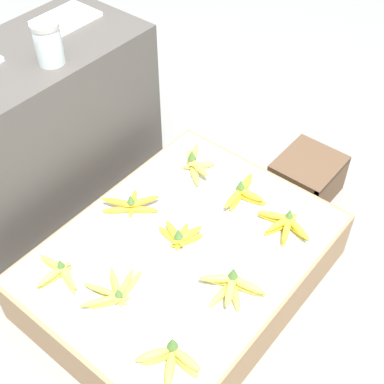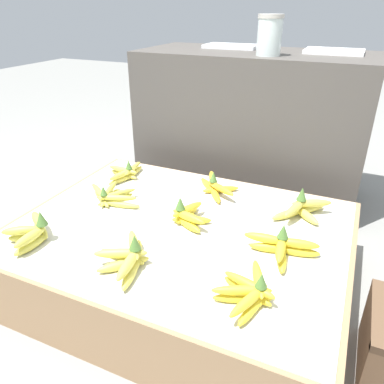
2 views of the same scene
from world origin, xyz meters
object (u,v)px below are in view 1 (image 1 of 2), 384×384
(banana_bunch_front_midright, at_px, (285,224))
(banana_bunch_back_midleft, at_px, (131,205))
(banana_bunch_middle_midleft, at_px, (180,236))
(banana_bunch_back_midright, at_px, (195,163))
(banana_bunch_middle_midright, at_px, (243,193))
(banana_bunch_back_left, at_px, (59,272))
(wooden_crate, at_px, (307,178))
(banana_bunch_front_midleft, at_px, (232,286))
(glass_jar, at_px, (48,43))
(banana_bunch_middle_left, at_px, (114,292))
(foam_tray_white, at_px, (66,19))
(banana_bunch_front_left, at_px, (171,360))

(banana_bunch_front_midright, relative_size, banana_bunch_back_midleft, 1.13)
(banana_bunch_middle_midleft, xyz_separation_m, banana_bunch_back_midright, (0.37, 0.22, 0.00))
(banana_bunch_middle_midright, height_order, banana_bunch_back_left, banana_bunch_middle_midright)
(wooden_crate, height_order, banana_bunch_front_midright, banana_bunch_front_midright)
(banana_bunch_middle_midright, xyz_separation_m, banana_bunch_back_midleft, (-0.36, 0.33, -0.01))
(wooden_crate, height_order, banana_bunch_front_midleft, banana_bunch_front_midleft)
(banana_bunch_middle_midright, bearing_deg, glass_jar, 109.93)
(banana_bunch_back_midright, bearing_deg, banana_bunch_front_midright, -95.47)
(banana_bunch_front_midleft, bearing_deg, banana_bunch_middle_left, 132.19)
(wooden_crate, bearing_deg, banana_bunch_middle_midleft, 169.37)
(banana_bunch_front_midleft, relative_size, foam_tray_white, 0.90)
(banana_bunch_back_left, relative_size, foam_tray_white, 0.88)
(wooden_crate, distance_m, banana_bunch_middle_midleft, 0.82)
(wooden_crate, distance_m, banana_bunch_back_left, 1.29)
(banana_bunch_back_midleft, bearing_deg, banana_bunch_back_midright, -7.95)
(banana_bunch_middle_left, relative_size, foam_tray_white, 1.03)
(banana_bunch_front_left, distance_m, banana_bunch_front_midleft, 0.37)
(banana_bunch_front_left, distance_m, banana_bunch_middle_left, 0.35)
(banana_bunch_middle_left, distance_m, foam_tray_white, 1.26)
(banana_bunch_front_left, height_order, banana_bunch_back_midright, banana_bunch_front_left)
(banana_bunch_back_midleft, relative_size, foam_tray_white, 0.85)
(banana_bunch_front_left, height_order, banana_bunch_middle_midright, banana_bunch_front_left)
(banana_bunch_front_midright, xyz_separation_m, foam_tray_white, (0.02, 1.24, 0.49))
(banana_bunch_front_midleft, height_order, banana_bunch_middle_left, banana_bunch_front_midleft)
(banana_bunch_middle_left, relative_size, banana_bunch_back_midleft, 1.21)
(banana_bunch_front_left, relative_size, banana_bunch_front_midright, 0.80)
(banana_bunch_back_midright, height_order, foam_tray_white, foam_tray_white)
(banana_bunch_front_midright, xyz_separation_m, banana_bunch_middle_midright, (0.04, 0.24, 0.00))
(banana_bunch_middle_left, relative_size, banana_bunch_middle_midright, 1.12)
(banana_bunch_front_midleft, relative_size, banana_bunch_back_midright, 1.12)
(banana_bunch_back_midright, bearing_deg, wooden_crate, -41.62)
(wooden_crate, relative_size, glass_jar, 1.79)
(banana_bunch_front_midleft, bearing_deg, glass_jar, 82.65)
(banana_bunch_front_midright, relative_size, banana_bunch_back_midright, 1.20)
(banana_bunch_front_midright, distance_m, banana_bunch_back_midright, 0.52)
(banana_bunch_front_midleft, xyz_separation_m, banana_bunch_middle_midright, (0.42, 0.24, 0.00))
(banana_bunch_back_midleft, xyz_separation_m, banana_bunch_back_midright, (0.37, -0.05, 0.00))
(banana_bunch_front_left, relative_size, banana_bunch_front_midleft, 0.85)
(banana_bunch_back_midleft, xyz_separation_m, foam_tray_white, (0.34, 0.67, 0.49))
(banana_bunch_back_midleft, bearing_deg, glass_jar, 81.16)
(banana_bunch_front_left, distance_m, glass_jar, 1.29)
(banana_bunch_front_midright, height_order, banana_bunch_back_midleft, same)
(banana_bunch_front_midright, bearing_deg, banana_bunch_back_midright, 84.53)
(banana_bunch_middle_midleft, bearing_deg, foam_tray_white, 70.21)
(banana_bunch_middle_left, bearing_deg, banana_bunch_middle_midleft, -3.58)
(glass_jar, height_order, foam_tray_white, glass_jar)
(banana_bunch_front_left, distance_m, banana_bunch_front_midright, 0.75)
(banana_bunch_front_left, height_order, foam_tray_white, foam_tray_white)
(banana_bunch_front_left, height_order, glass_jar, glass_jar)
(banana_bunch_front_midright, bearing_deg, glass_jar, 103.73)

